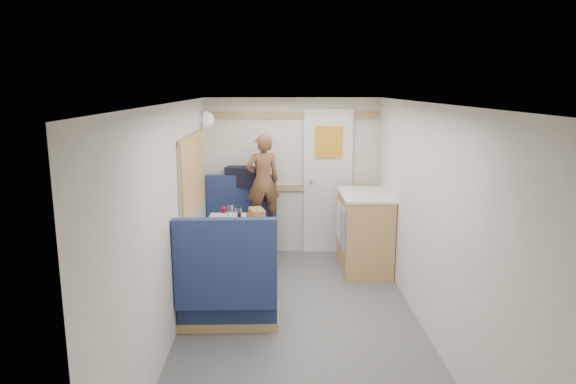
{
  "coord_description": "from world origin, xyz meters",
  "views": [
    {
      "loc": [
        -0.22,
        -4.25,
        2.14
      ],
      "look_at": [
        -0.09,
        0.9,
        1.07
      ],
      "focal_mm": 32.0,
      "sensor_mm": 36.0,
      "label": 1
    }
  ],
  "objects_px": {
    "bench_near": "(229,293)",
    "orange_fruit": "(256,221)",
    "duffel_bag": "(247,177)",
    "tray": "(251,226)",
    "pepper_grinder": "(239,217)",
    "salt_grinder": "(230,216)",
    "dome_light": "(206,120)",
    "galley_counter": "(364,231)",
    "dinette_table": "(235,237)",
    "tumbler_right": "(238,212)",
    "beer_glass": "(250,218)",
    "tumbler_mid": "(230,210)",
    "wine_glass": "(223,210)",
    "bread_loaf": "(257,214)",
    "cheese_block": "(232,230)",
    "bench_far": "(241,238)",
    "person": "(263,181)",
    "tumbler_left": "(211,224)"
  },
  "relations": [
    {
      "from": "bread_loaf",
      "to": "tray",
      "type": "bearing_deg",
      "value": -99.5
    },
    {
      "from": "tumbler_right",
      "to": "duffel_bag",
      "type": "bearing_deg",
      "value": 86.77
    },
    {
      "from": "tumbler_mid",
      "to": "beer_glass",
      "type": "relative_size",
      "value": 1.04
    },
    {
      "from": "bench_far",
      "to": "salt_grinder",
      "type": "height_order",
      "value": "bench_far"
    },
    {
      "from": "pepper_grinder",
      "to": "salt_grinder",
      "type": "height_order",
      "value": "pepper_grinder"
    },
    {
      "from": "dinette_table",
      "to": "cheese_block",
      "type": "bearing_deg",
      "value": -90.2
    },
    {
      "from": "salt_grinder",
      "to": "person",
      "type": "bearing_deg",
      "value": 64.77
    },
    {
      "from": "bench_near",
      "to": "orange_fruit",
      "type": "distance_m",
      "value": 0.92
    },
    {
      "from": "dome_light",
      "to": "wine_glass",
      "type": "xyz_separation_m",
      "value": [
        0.26,
        -0.79,
        -0.91
      ]
    },
    {
      "from": "wine_glass",
      "to": "tumbler_right",
      "type": "xyz_separation_m",
      "value": [
        0.15,
        0.17,
        -0.07
      ]
    },
    {
      "from": "salt_grinder",
      "to": "pepper_grinder",
      "type": "bearing_deg",
      "value": -42.13
    },
    {
      "from": "wine_glass",
      "to": "tumbler_mid",
      "type": "bearing_deg",
      "value": 81.0
    },
    {
      "from": "duffel_bag",
      "to": "tray",
      "type": "bearing_deg",
      "value": -68.95
    },
    {
      "from": "dome_light",
      "to": "duffel_bag",
      "type": "xyz_separation_m",
      "value": [
        0.46,
        0.27,
        -0.73
      ]
    },
    {
      "from": "bench_near",
      "to": "person",
      "type": "distance_m",
      "value": 1.88
    },
    {
      "from": "duffel_bag",
      "to": "tumbler_mid",
      "type": "distance_m",
      "value": 0.83
    },
    {
      "from": "galley_counter",
      "to": "person",
      "type": "distance_m",
      "value": 1.35
    },
    {
      "from": "tray",
      "to": "tumbler_left",
      "type": "xyz_separation_m",
      "value": [
        -0.39,
        -0.09,
        0.05
      ]
    },
    {
      "from": "bench_near",
      "to": "beer_glass",
      "type": "relative_size",
      "value": 9.46
    },
    {
      "from": "galley_counter",
      "to": "salt_grinder",
      "type": "xyz_separation_m",
      "value": [
        -1.53,
        -0.42,
        0.3
      ]
    },
    {
      "from": "dinette_table",
      "to": "tray",
      "type": "bearing_deg",
      "value": -40.62
    },
    {
      "from": "bench_far",
      "to": "duffel_bag",
      "type": "height_order",
      "value": "duffel_bag"
    },
    {
      "from": "orange_fruit",
      "to": "dinette_table",
      "type": "bearing_deg",
      "value": 154.14
    },
    {
      "from": "tray",
      "to": "cheese_block",
      "type": "bearing_deg",
      "value": -126.72
    },
    {
      "from": "duffel_bag",
      "to": "wine_glass",
      "type": "height_order",
      "value": "duffel_bag"
    },
    {
      "from": "dome_light",
      "to": "bread_loaf",
      "type": "height_order",
      "value": "dome_light"
    },
    {
      "from": "dinette_table",
      "to": "pepper_grinder",
      "type": "bearing_deg",
      "value": 43.64
    },
    {
      "from": "galley_counter",
      "to": "tumbler_mid",
      "type": "xyz_separation_m",
      "value": [
        -1.55,
        -0.21,
        0.31
      ]
    },
    {
      "from": "beer_glass",
      "to": "salt_grinder",
      "type": "bearing_deg",
      "value": 147.43
    },
    {
      "from": "salt_grinder",
      "to": "wine_glass",
      "type": "bearing_deg",
      "value": -131.66
    },
    {
      "from": "cheese_block",
      "to": "salt_grinder",
      "type": "height_order",
      "value": "salt_grinder"
    },
    {
      "from": "galley_counter",
      "to": "salt_grinder",
      "type": "distance_m",
      "value": 1.61
    },
    {
      "from": "beer_glass",
      "to": "pepper_grinder",
      "type": "xyz_separation_m",
      "value": [
        -0.11,
        0.05,
        -0.0
      ]
    },
    {
      "from": "pepper_grinder",
      "to": "person",
      "type": "bearing_deg",
      "value": 73.88
    },
    {
      "from": "tray",
      "to": "pepper_grinder",
      "type": "xyz_separation_m",
      "value": [
        -0.13,
        0.19,
        0.04
      ]
    },
    {
      "from": "dinette_table",
      "to": "galley_counter",
      "type": "height_order",
      "value": "galley_counter"
    },
    {
      "from": "person",
      "to": "galley_counter",
      "type": "bearing_deg",
      "value": 148.93
    },
    {
      "from": "orange_fruit",
      "to": "tumbler_left",
      "type": "relative_size",
      "value": 0.68
    },
    {
      "from": "tumbler_mid",
      "to": "galley_counter",
      "type": "bearing_deg",
      "value": 7.65
    },
    {
      "from": "galley_counter",
      "to": "wine_glass",
      "type": "bearing_deg",
      "value": -162.94
    },
    {
      "from": "tumbler_right",
      "to": "beer_glass",
      "type": "xyz_separation_m",
      "value": [
        0.14,
        -0.24,
        -0.0
      ]
    },
    {
      "from": "duffel_bag",
      "to": "orange_fruit",
      "type": "relative_size",
      "value": 6.95
    },
    {
      "from": "bench_near",
      "to": "tumbler_mid",
      "type": "height_order",
      "value": "bench_near"
    },
    {
      "from": "beer_glass",
      "to": "galley_counter",
      "type": "bearing_deg",
      "value": 22.94
    },
    {
      "from": "tumbler_right",
      "to": "pepper_grinder",
      "type": "xyz_separation_m",
      "value": [
        0.02,
        -0.19,
        -0.01
      ]
    },
    {
      "from": "person",
      "to": "beer_glass",
      "type": "xyz_separation_m",
      "value": [
        -0.12,
        -0.86,
        -0.24
      ]
    },
    {
      "from": "duffel_bag",
      "to": "beer_glass",
      "type": "height_order",
      "value": "duffel_bag"
    },
    {
      "from": "duffel_bag",
      "to": "cheese_block",
      "type": "xyz_separation_m",
      "value": [
        -0.07,
        -1.5,
        -0.27
      ]
    },
    {
      "from": "tray",
      "to": "tumbler_right",
      "type": "bearing_deg",
      "value": 111.75
    },
    {
      "from": "galley_counter",
      "to": "pepper_grinder",
      "type": "xyz_separation_m",
      "value": [
        -1.43,
        -0.51,
        0.31
      ]
    }
  ]
}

